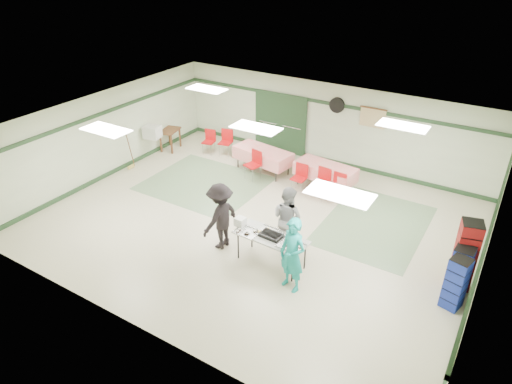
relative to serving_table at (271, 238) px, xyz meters
The scene contains 42 objects.
floor 2.00m from the serving_table, 132.32° to the left, with size 11.00×11.00×0.00m, color #BEB299.
ceiling 2.73m from the serving_table, 132.32° to the left, with size 11.00×11.00×0.00m, color white.
wall_back 6.05m from the serving_table, 102.08° to the left, with size 11.00×11.00×0.00m, color #B4BFA3.
wall_front 3.42m from the serving_table, 111.99° to the right, with size 11.00×11.00×0.00m, color #B4BFA3.
wall_left 6.93m from the serving_table, 168.44° to the left, with size 9.00×9.00×0.00m, color #B4BFA3.
wall_right 4.51m from the serving_table, 18.06° to the left, with size 9.00×9.00×0.00m, color #B4BFA3.
trim_back 6.13m from the serving_table, 102.14° to the left, with size 11.00×0.06×0.10m, color #203C22.
baseboard_back 6.02m from the serving_table, 102.14° to the left, with size 11.00×0.06×0.12m, color #203C22.
trim_left 7.00m from the serving_table, 168.39° to the left, with size 9.00×0.06×0.10m, color #203C22.
baseboard_left 6.90m from the serving_table, 168.39° to the left, with size 9.00×0.06×0.12m, color #203C22.
trim_right 4.63m from the serving_table, 18.18° to the left, with size 9.00×0.06×0.10m, color #203C22.
baseboard_right 4.48m from the serving_table, 18.18° to the left, with size 9.00×0.06×0.12m, color #203C22.
green_patch_a 4.51m from the serving_table, 147.63° to the left, with size 3.50×3.00×0.01m, color slate.
green_patch_b 3.34m from the serving_table, 61.87° to the left, with size 2.50×3.50×0.01m, color slate.
double_door_left 6.78m from the serving_table, 120.71° to the left, with size 0.90×0.06×2.10m, color gray.
double_door_right 6.35m from the serving_table, 113.31° to the left, with size 0.90×0.06×2.10m, color gray.
door_frame 6.54m from the serving_table, 117.25° to the left, with size 2.00×0.03×2.15m, color #203C22.
wall_fan 6.05m from the serving_table, 99.35° to the left, with size 0.50×0.50×0.10m, color black.
scroll_banner 5.94m from the serving_table, 87.63° to the left, with size 0.80×0.02×0.60m, color #D4BB84.
serving_table is the anchor object (origin of this frame).
sheet_tray_right 0.57m from the serving_table, ahead, with size 0.58×0.44×0.02m, color silver.
sheet_tray_mid 0.12m from the serving_table, 134.28° to the left, with size 0.62×0.47×0.02m, color silver.
sheet_tray_left 0.59m from the serving_table, 163.62° to the right, with size 0.56×0.43×0.02m, color silver.
baking_pan 0.09m from the serving_table, 92.35° to the right, with size 0.50×0.31×0.08m, color black.
foam_box_stack 0.86m from the serving_table, behind, with size 0.23×0.21×0.21m, color white.
volunteer_teal 0.96m from the serving_table, 32.20° to the right, with size 0.64×0.42×1.74m, color teal.
volunteer_grey 0.82m from the serving_table, 91.62° to the left, with size 0.80×0.62×1.64m, color gray.
volunteer_dark 1.40m from the serving_table, behind, with size 1.11×0.64×1.72m, color black.
dining_table_a 4.12m from the serving_table, 96.54° to the left, with size 1.92×1.03×0.77m.
dining_table_b 4.89m from the serving_table, 123.12° to the left, with size 2.03×1.13×0.77m.
chair_a 3.55m from the serving_table, 95.04° to the left, with size 0.48×0.48×0.92m.
chair_b 3.68m from the serving_table, 106.27° to the left, with size 0.41×0.41×0.87m.
chair_c 3.53m from the serving_table, 87.15° to the left, with size 0.45×0.45×0.88m.
chair_d 4.40m from the serving_table, 126.73° to the left, with size 0.52×0.52×0.93m.
chair_loose_a 6.38m from the serving_table, 134.15° to the left, with size 0.50×0.50×0.91m.
chair_loose_b 6.66m from the serving_table, 138.97° to the left, with size 0.47×0.47×0.85m.
crate_stack_blue_a 3.96m from the serving_table, 10.36° to the left, with size 0.37×0.37×1.21m, color navy.
crate_stack_red 4.16m from the serving_table, 20.59° to the left, with size 0.42×0.42×1.65m, color maroon.
crate_stack_blue_b 4.04m from the serving_table, 15.62° to the left, with size 0.38×0.38×1.23m, color navy.
printer_table 7.49m from the serving_table, 148.82° to the left, with size 0.70×0.92×0.74m.
office_printer 7.09m from the serving_table, 154.73° to the left, with size 0.52×0.46×0.41m, color silver.
broom 6.79m from the serving_table, 162.77° to the left, with size 0.03×0.03×1.42m, color brown.
Camera 1 is at (5.45, -8.87, 6.68)m, focal length 32.00 mm.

